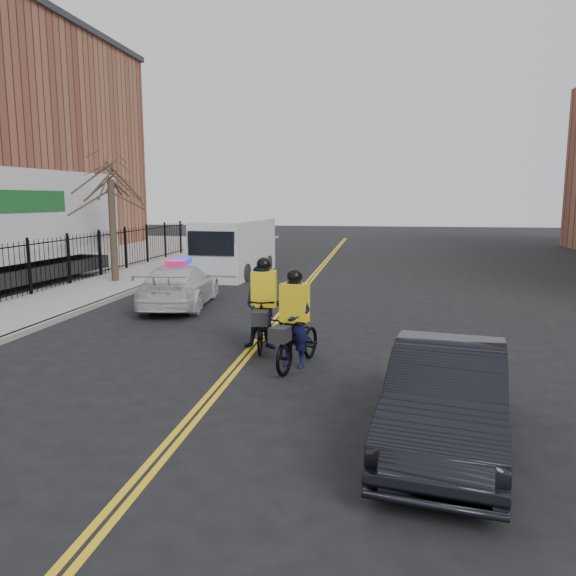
# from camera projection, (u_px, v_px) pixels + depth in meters

# --- Properties ---
(ground) EXTENTS (120.00, 120.00, 0.00)m
(ground) POSITION_uv_depth(u_px,v_px,m) (238.00, 365.00, 11.63)
(ground) COLOR black
(ground) RESTS_ON ground
(center_line_left) EXTENTS (0.10, 60.00, 0.01)m
(center_line_left) POSITION_uv_depth(u_px,v_px,m) (293.00, 298.00, 19.44)
(center_line_left) COLOR yellow
(center_line_left) RESTS_ON ground
(center_line_right) EXTENTS (0.10, 60.00, 0.01)m
(center_line_right) POSITION_uv_depth(u_px,v_px,m) (297.00, 298.00, 19.42)
(center_line_right) COLOR yellow
(center_line_right) RESTS_ON ground
(sidewalk) EXTENTS (3.00, 60.00, 0.15)m
(sidewalk) POSITION_uv_depth(u_px,v_px,m) (93.00, 290.00, 20.60)
(sidewalk) COLOR gray
(sidewalk) RESTS_ON ground
(curb) EXTENTS (0.20, 60.00, 0.15)m
(curb) POSITION_uv_depth(u_px,v_px,m) (132.00, 291.00, 20.36)
(curb) COLOR gray
(curb) RESTS_ON ground
(iron_fence) EXTENTS (0.12, 28.00, 2.00)m
(iron_fence) POSITION_uv_depth(u_px,v_px,m) (54.00, 265.00, 20.69)
(iron_fence) COLOR black
(iron_fence) RESTS_ON ground
(street_tree) EXTENTS (3.20, 3.20, 4.80)m
(street_tree) POSITION_uv_depth(u_px,v_px,m) (111.00, 195.00, 22.02)
(street_tree) COLOR #32281D
(street_tree) RESTS_ON sidewalk
(police_cruiser) EXTENTS (2.40, 4.83, 1.51)m
(police_cruiser) POSITION_uv_depth(u_px,v_px,m) (179.00, 286.00, 17.79)
(police_cruiser) COLOR silver
(police_cruiser) RESTS_ON ground
(dark_sedan) EXTENTS (2.19, 4.51, 1.42)m
(dark_sedan) POSITION_uv_depth(u_px,v_px,m) (447.00, 397.00, 7.73)
(dark_sedan) COLOR black
(dark_sedan) RESTS_ON ground
(cargo_van) EXTENTS (2.61, 6.02, 2.46)m
(cargo_van) POSITION_uv_depth(u_px,v_px,m) (234.00, 249.00, 24.88)
(cargo_van) COLOR silver
(cargo_van) RESTS_ON ground
(cyclist_near) EXTENTS (1.21, 2.17, 2.02)m
(cyclist_near) POSITION_uv_depth(u_px,v_px,m) (294.00, 333.00, 11.40)
(cyclist_near) COLOR black
(cyclist_near) RESTS_ON ground
(cyclist_far) EXTENTS (1.00, 2.13, 2.11)m
(cyclist_far) POSITION_uv_depth(u_px,v_px,m) (264.00, 313.00, 12.76)
(cyclist_far) COLOR black
(cyclist_far) RESTS_ON ground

